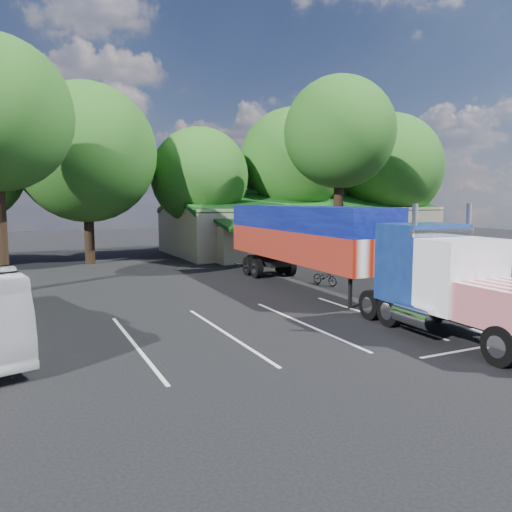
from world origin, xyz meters
name	(u,v)px	position (x,y,z in m)	size (l,w,h in m)	color
ground	(241,296)	(0.00, 0.00, 0.00)	(120.00, 120.00, 0.00)	black
event_hall	(300,227)	(13.74, 17.81, 2.21)	(24.20, 14.12, 5.55)	tan
tree_row_c	(86,153)	(-5.00, 16.20, 8.04)	(10.00, 10.00, 13.05)	black
tree_row_d	(200,176)	(4.00, 17.50, 6.58)	(8.00, 8.00, 10.60)	black
tree_row_e	(292,162)	(13.00, 18.00, 8.09)	(9.60, 9.60, 12.90)	black
tree_row_f	(388,167)	(23.00, 16.80, 7.79)	(10.40, 10.40, 13.00)	black
tree_near_right	(340,133)	(11.50, 8.50, 9.46)	(8.00, 8.00, 13.50)	black
semi_truck	(330,243)	(4.04, -1.64, 2.58)	(3.85, 21.86, 4.56)	black
woman	(385,290)	(4.50, -5.17, 0.83)	(0.61, 0.40, 1.66)	black
bicycle	(325,277)	(5.50, 1.00, 0.46)	(0.60, 1.73, 0.91)	black
silver_sedan	(305,248)	(12.00, 14.00, 0.68)	(1.45, 4.15, 1.37)	#AEB1B6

